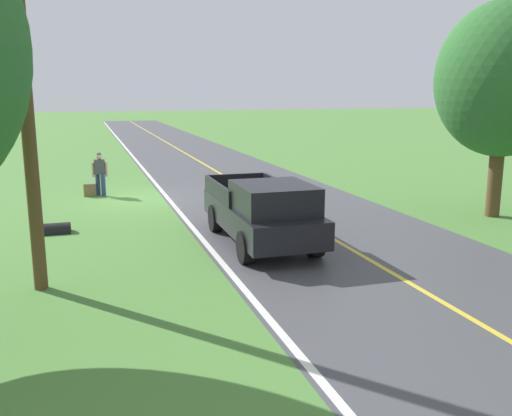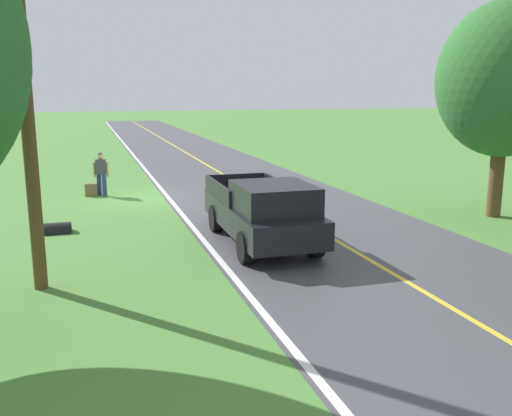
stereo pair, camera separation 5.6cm
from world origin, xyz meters
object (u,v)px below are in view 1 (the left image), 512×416
Objects in this scene: hitchhiker_walking at (100,171)px; pickup_truck_passing at (264,210)px; tree_far_side_near at (504,80)px; suitcase_carried at (90,190)px; utility_pole_roadside at (24,82)px.

pickup_truck_passing reaches higher than hitchhiker_walking.
suitcase_carried is at bearing -31.23° from tree_far_side_near.
tree_far_side_near is at bearing -172.43° from pickup_truck_passing.
utility_pole_roadside is at bearing 18.05° from pickup_truck_passing.
suitcase_carried is 0.09× the size of pickup_truck_passing.
hitchhiker_walking is 3.48× the size of suitcase_carried.
tree_far_side_near is at bearing 147.78° from hitchhiker_walking.
tree_far_side_near reaches higher than hitchhiker_walking.
hitchhiker_walking is at bearing -66.21° from pickup_truck_passing.
suitcase_carried is at bearing 5.13° from hitchhiker_walking.
suitcase_carried is at bearing -63.87° from pickup_truck_passing.
hitchhiker_walking is 0.25× the size of tree_far_side_near.
tree_far_side_near is at bearing 64.50° from suitcase_carried.
tree_far_side_near is at bearing -168.16° from utility_pole_roadside.
hitchhiker_walking is 0.20× the size of utility_pole_roadside.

